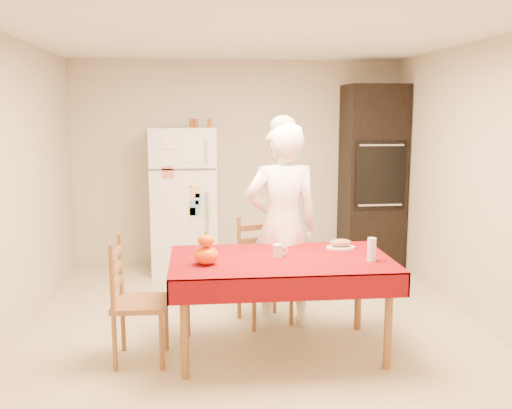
{
  "coord_description": "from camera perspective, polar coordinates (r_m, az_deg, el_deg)",
  "views": [
    {
      "loc": [
        -0.5,
        -4.79,
        1.88
      ],
      "look_at": [
        0.02,
        0.2,
        1.06
      ],
      "focal_mm": 40.0,
      "sensor_mm": 36.0,
      "label": 1
    }
  ],
  "objects": [
    {
      "name": "coffee_mug",
      "position": [
        4.44,
        2.2,
        -4.64
      ],
      "size": [
        0.08,
        0.08,
        0.1
      ],
      "primitive_type": "cylinder",
      "color": "silver",
      "rests_on": "dining_table"
    },
    {
      "name": "dining_table",
      "position": [
        4.44,
        2.47,
        -6.23
      ],
      "size": [
        1.7,
        1.0,
        0.76
      ],
      "color": "brown",
      "rests_on": "floor"
    },
    {
      "name": "spice_jar_mid",
      "position": [
        6.72,
        -6.03,
        8.11
      ],
      "size": [
        0.05,
        0.05,
        0.1
      ],
      "primitive_type": "cylinder",
      "color": "brown",
      "rests_on": "refrigerator"
    },
    {
      "name": "refrigerator",
      "position": [
        6.75,
        -7.19,
        0.42
      ],
      "size": [
        0.75,
        0.74,
        1.7
      ],
      "color": "white",
      "rests_on": "floor"
    },
    {
      "name": "bread_plate",
      "position": [
        4.76,
        8.46,
        -4.28
      ],
      "size": [
        0.24,
        0.24,
        0.02
      ],
      "primitive_type": "cylinder",
      "color": "white",
      "rests_on": "dining_table"
    },
    {
      "name": "wine_glass",
      "position": [
        4.41,
        11.49,
        -4.41
      ],
      "size": [
        0.07,
        0.07,
        0.18
      ],
      "primitive_type": "cylinder",
      "color": "white",
      "rests_on": "dining_table"
    },
    {
      "name": "pumpkin_lower",
      "position": [
        4.24,
        -5.01,
        -5.09
      ],
      "size": [
        0.18,
        0.18,
        0.14
      ],
      "primitive_type": "ellipsoid",
      "color": "red",
      "rests_on": "dining_table"
    },
    {
      "name": "chair_far",
      "position": [
        5.17,
        0.6,
        -6.11
      ],
      "size": [
        0.52,
        0.51,
        0.95
      ],
      "rotation": [
        0.0,
        0.0,
        0.32
      ],
      "color": "brown",
      "rests_on": "floor"
    },
    {
      "name": "chair_left",
      "position": [
        4.44,
        -12.32,
        -8.96
      ],
      "size": [
        0.42,
        0.44,
        0.95
      ],
      "rotation": [
        0.0,
        0.0,
        1.53
      ],
      "color": "brown",
      "rests_on": "floor"
    },
    {
      "name": "seated_woman",
      "position": [
        4.95,
        2.64,
        -2.2
      ],
      "size": [
        0.68,
        0.48,
        1.79
      ],
      "primitive_type": "imported",
      "rotation": [
        0.0,
        0.0,
        3.22
      ],
      "color": "white",
      "rests_on": "floor"
    },
    {
      "name": "spice_jar_left",
      "position": [
        6.73,
        -6.46,
        8.1
      ],
      "size": [
        0.05,
        0.05,
        0.1
      ],
      "primitive_type": "cylinder",
      "color": "brown",
      "rests_on": "refrigerator"
    },
    {
      "name": "spice_jar_right",
      "position": [
        6.73,
        -4.67,
        8.13
      ],
      "size": [
        0.05,
        0.05,
        0.1
      ],
      "primitive_type": "cylinder",
      "color": "#99521B",
      "rests_on": "refrigerator"
    },
    {
      "name": "oven_cabinet",
      "position": [
        7.09,
        11.54,
        2.77
      ],
      "size": [
        0.7,
        0.62,
        2.2
      ],
      "color": "black",
      "rests_on": "floor"
    },
    {
      "name": "floor",
      "position": [
        5.17,
        -0.03,
        -12.04
      ],
      "size": [
        4.5,
        4.5,
        0.0
      ],
      "primitive_type": "plane",
      "color": "#C6B68F",
      "rests_on": "ground"
    },
    {
      "name": "bread_loaf",
      "position": [
        4.75,
        8.48,
        -3.81
      ],
      "size": [
        0.18,
        0.1,
        0.06
      ],
      "primitive_type": "ellipsoid",
      "color": "tan",
      "rests_on": "bread_plate"
    },
    {
      "name": "room_shell",
      "position": [
        4.83,
        -0.03,
        6.21
      ],
      "size": [
        4.02,
        4.52,
        2.51
      ],
      "color": "beige",
      "rests_on": "ground"
    },
    {
      "name": "pumpkin_upper",
      "position": [
        4.21,
        -5.03,
        -3.59
      ],
      "size": [
        0.12,
        0.12,
        0.09
      ],
      "primitive_type": "ellipsoid",
      "color": "#DC3905",
      "rests_on": "pumpkin_lower"
    }
  ]
}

